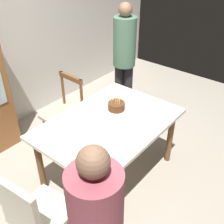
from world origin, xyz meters
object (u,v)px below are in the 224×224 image
object	(u,v)px
plate_near_celebrant	(100,151)
plate_near_guest	(151,111)
person_guest	(124,55)
plate_far_side	(88,117)
dining_table	(109,129)
birthday_cake	(116,107)
chair_spindle_back	(64,114)
chair_upholstered	(34,215)

from	to	relation	value
plate_near_celebrant	plate_near_guest	bearing A→B (deg)	0.00
person_guest	plate_near_celebrant	bearing A→B (deg)	-149.82
plate_near_celebrant	plate_near_guest	world-z (taller)	same
plate_near_celebrant	plate_far_side	distance (m)	0.58
dining_table	birthday_cake	size ratio (longest dim) A/B	5.35
plate_near_guest	chair_spindle_back	distance (m)	1.17
dining_table	plate_near_celebrant	bearing A→B (deg)	-150.38
dining_table	chair_spindle_back	size ratio (longest dim) A/B	1.58
person_guest	chair_upholstered	bearing A→B (deg)	-159.93
dining_table	birthday_cake	xyz separation A→B (m)	(0.23, 0.08, 0.14)
dining_table	person_guest	world-z (taller)	person_guest
chair_spindle_back	person_guest	bearing A→B (deg)	-7.72
plate_near_celebrant	birthday_cake	bearing A→B (deg)	26.25
birthday_cake	chair_upholstered	bearing A→B (deg)	-170.16
plate_far_side	plate_near_celebrant	bearing A→B (deg)	-125.74
chair_spindle_back	person_guest	size ratio (longest dim) A/B	0.56
plate_far_side	chair_upholstered	world-z (taller)	chair_upholstered
plate_near_guest	person_guest	bearing A→B (deg)	51.73
plate_near_guest	chair_upholstered	bearing A→B (deg)	177.15
plate_near_celebrant	chair_spindle_back	distance (m)	1.22
plate_near_guest	chair_spindle_back	xyz separation A→B (m)	(-0.36, 1.07, -0.30)
birthday_cake	plate_far_side	size ratio (longest dim) A/B	1.27
plate_far_side	chair_spindle_back	size ratio (longest dim) A/B	0.23
plate_far_side	person_guest	xyz separation A→B (m)	(1.25, 0.46, 0.20)
plate_far_side	chair_upholstered	xyz separation A→B (m)	(-1.06, -0.39, -0.23)
plate_far_side	plate_near_guest	bearing A→B (deg)	-41.78
dining_table	plate_near_guest	distance (m)	0.52
dining_table	plate_far_side	size ratio (longest dim) A/B	6.81
birthday_cake	plate_near_celebrant	bearing A→B (deg)	-153.75
plate_near_guest	plate_far_side	bearing A→B (deg)	138.22
plate_near_celebrant	chair_upholstered	xyz separation A→B (m)	(-0.73, 0.08, -0.23)
plate_near_celebrant	person_guest	distance (m)	1.85
person_guest	plate_near_guest	bearing A→B (deg)	-128.27
dining_table	plate_far_side	distance (m)	0.26
plate_near_celebrant	chair_spindle_back	xyz separation A→B (m)	(0.50, 1.07, -0.30)
plate_near_celebrant	plate_near_guest	xyz separation A→B (m)	(0.86, 0.00, 0.00)
birthday_cake	chair_spindle_back	world-z (taller)	chair_spindle_back
plate_far_side	birthday_cake	bearing A→B (deg)	-26.59
dining_table	chair_upholstered	distance (m)	1.16
birthday_cake	plate_near_celebrant	distance (m)	0.72
birthday_cake	plate_far_side	xyz separation A→B (m)	(-0.30, 0.15, -0.04)
chair_spindle_back	person_guest	world-z (taller)	person_guest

